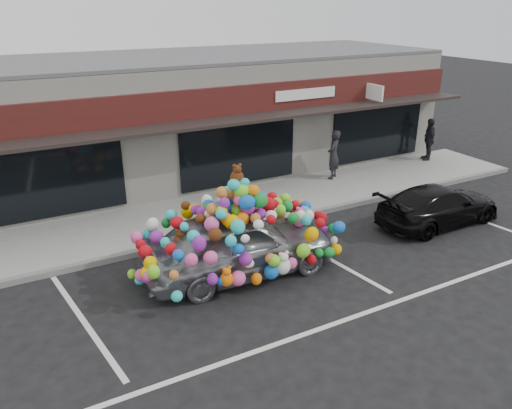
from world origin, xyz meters
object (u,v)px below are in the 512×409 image
pedestrian_a (334,155)px  toy_car (238,236)px  black_sedan (439,205)px  pedestrian_c (429,139)px

pedestrian_a → toy_car: bearing=-3.2°
black_sedan → pedestrian_c: bearing=-43.6°
toy_car → pedestrian_c: toy_car is taller
toy_car → black_sedan: size_ratio=1.25×
toy_car → pedestrian_a: toy_car is taller
toy_car → black_sedan: toy_car is taller
toy_car → pedestrian_a: 7.25m
toy_car → pedestrian_c: 11.45m
toy_car → pedestrian_a: bearing=-51.3°
toy_car → black_sedan: bearing=-88.7°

